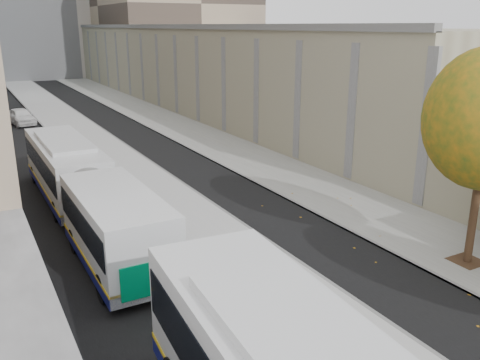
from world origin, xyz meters
TOP-DOWN VIEW (x-y plane):
  - bus_platform at (-3.88, 35.00)m, footprint 4.25×150.00m
  - sidewalk at (4.12, 35.00)m, footprint 4.75×150.00m
  - building_tan at (15.50, 64.00)m, footprint 18.00×92.00m
  - bus_far at (-7.56, 23.80)m, footprint 2.59×16.77m
  - distant_car at (-7.31, 49.53)m, footprint 2.30×4.39m

SIDE VIEW (x-z plane):
  - sidewalk at x=4.12m, z-range 0.00..0.08m
  - bus_platform at x=-3.88m, z-range 0.00..0.15m
  - distant_car at x=-7.31m, z-range 0.00..1.42m
  - bus_far at x=-7.56m, z-range 0.13..2.92m
  - building_tan at x=15.50m, z-range 0.00..8.00m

